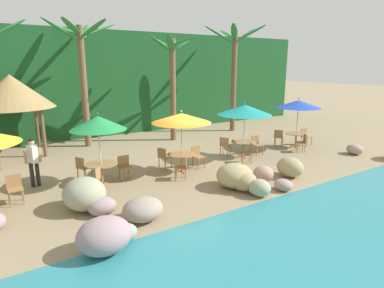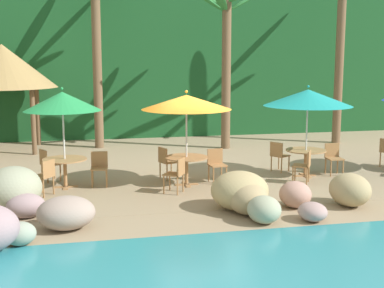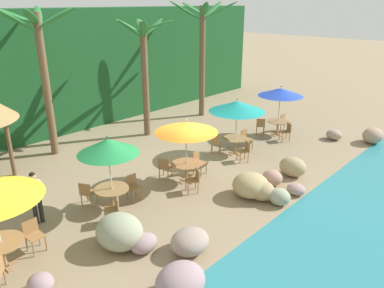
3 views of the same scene
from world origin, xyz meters
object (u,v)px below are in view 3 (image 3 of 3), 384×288
dining_table_green (112,192)px  chair_teal_inland (216,142)px  chair_orange_left (194,179)px  chair_teal_left (245,150)px  chair_blue_seaward (284,121)px  chair_orange_seaward (198,161)px  dining_table_blue (278,123)px  chair_green_seaward (133,185)px  chair_green_left (114,208)px  dining_table_yellow (2,246)px  chair_orange_inland (165,166)px  chair_blue_left (287,131)px  palm_tree_third (144,60)px  umbrella_teal (237,106)px  umbrella_orange (186,127)px  waiter_in_white (35,194)px  chair_yellow_seaward (33,233)px  umbrella_blue (281,92)px  chair_blue_inland (261,125)px  chair_teal_seaward (246,138)px  umbrella_green (108,146)px  dining_table_orange (186,166)px  chair_green_inland (87,192)px  palm_tree_second (42,57)px  dining_table_teal (235,141)px

dining_table_green → chair_teal_inland: (5.91, 0.58, -0.10)m
chair_orange_left → chair_teal_left: size_ratio=1.00×
dining_table_green → chair_blue_seaward: (10.73, -0.04, -0.10)m
chair_orange_seaward → dining_table_blue: size_ratio=0.79×
chair_green_seaward → chair_green_left: same height
dining_table_yellow → chair_orange_inland: chair_orange_inland is taller
dining_table_green → chair_green_seaward: 0.86m
chair_orange_seaward → chair_orange_left: bearing=-142.7°
chair_teal_left → chair_blue_left: (3.38, -0.04, 0.00)m
chair_green_left → palm_tree_third: size_ratio=0.16×
umbrella_teal → umbrella_orange: bearing=-174.9°
chair_green_seaward → waiter_in_white: (-2.87, 0.93, 0.47)m
chair_green_seaward → chair_teal_left: 5.30m
chair_yellow_seaward → chair_green_left: 2.32m
chair_teal_inland → umbrella_blue: (3.97, -0.73, 1.69)m
dining_table_green → chair_blue_inland: chair_blue_inland is taller
chair_teal_left → palm_tree_third: palm_tree_third is taller
chair_blue_inland → waiter_in_white: waiter_in_white is taller
chair_yellow_seaward → waiter_in_white: 1.44m
dining_table_yellow → umbrella_teal: umbrella_teal is taller
chair_yellow_seaward → umbrella_blue: bearing=0.3°
chair_teal_seaward → chair_blue_left: size_ratio=1.00×
dining_table_green → umbrella_teal: (6.45, -0.08, 1.55)m
dining_table_blue → chair_orange_inland: bearing=175.9°
umbrella_green → chair_yellow_seaward: bearing=-175.4°
chair_teal_inland → dining_table_orange: bearing=-161.3°
chair_orange_seaward → dining_table_yellow: bearing=-179.0°
chair_green_inland → palm_tree_second: 6.44m
chair_blue_seaward → chair_green_left: bearing=-176.4°
chair_blue_left → dining_table_teal: bearing=165.0°
dining_table_orange → chair_green_inland: bearing=162.5°
chair_teal_left → chair_green_left: bearing=178.9°
dining_table_orange → palm_tree_third: bearing=64.2°
chair_orange_left → dining_table_blue: 7.30m
chair_green_inland → dining_table_teal: (6.91, -0.80, 0.10)m
umbrella_green → chair_orange_seaward: 4.23m
chair_green_inland → chair_orange_inland: size_ratio=1.00×
dining_table_teal → waiter_in_white: bearing=173.0°
chair_orange_inland → umbrella_teal: (3.81, -0.45, 1.66)m
dining_table_yellow → palm_tree_second: (4.62, 6.12, 3.57)m
palm_tree_second → waiter_in_white: size_ratio=3.64×
chair_yellow_seaward → dining_table_blue: chair_yellow_seaward is taller
waiter_in_white → umbrella_orange: bearing=-14.8°
chair_green_seaward → chair_teal_inland: size_ratio=1.00×
umbrella_teal → chair_blue_seaward: umbrella_teal is taller
dining_table_yellow → palm_tree_second: size_ratio=0.18×
chair_orange_seaward → chair_orange_left: 1.54m
chair_green_inland → chair_orange_seaward: 4.44m
waiter_in_white → chair_orange_inland: bearing=-7.2°
chair_green_seaward → chair_orange_inland: bearing=10.9°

